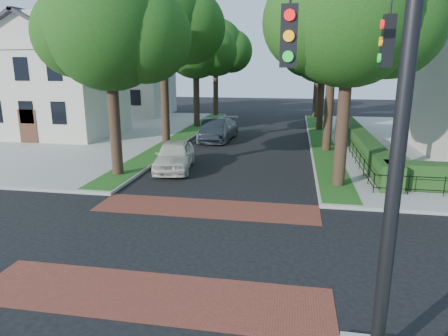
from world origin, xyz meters
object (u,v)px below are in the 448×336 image
at_px(parked_car_front, 175,155).
at_px(parked_car_middle, 214,130).
at_px(parked_car_rear, 218,129).
at_px(traffic_signal, 386,118).

relative_size(parked_car_front, parked_car_middle, 0.95).
bearing_deg(parked_car_front, parked_car_rear, 77.54).
distance_m(parked_car_middle, parked_car_rear, 0.47).
height_order(parked_car_front, parked_car_rear, parked_car_front).
relative_size(parked_car_middle, parked_car_rear, 0.89).
height_order(parked_car_middle, parked_car_rear, parked_car_middle).
bearing_deg(traffic_signal, parked_car_front, 120.74).
distance_m(traffic_signal, parked_car_front, 16.00).
relative_size(traffic_signal, parked_car_rear, 1.44).
relative_size(parked_car_front, parked_car_rear, 0.85).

